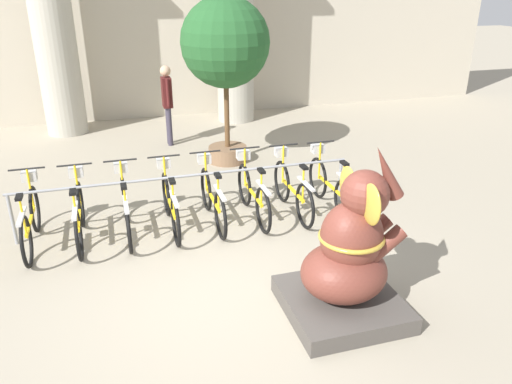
{
  "coord_description": "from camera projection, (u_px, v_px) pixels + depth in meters",
  "views": [
    {
      "loc": [
        -1.1,
        -4.91,
        3.42
      ],
      "look_at": [
        0.53,
        0.52,
        1.0
      ],
      "focal_mm": 35.0,
      "sensor_mm": 36.0,
      "label": 1
    }
  ],
  "objects": [
    {
      "name": "ground_plane",
      "position": [
        226.0,
        290.0,
        5.96
      ],
      "size": [
        60.0,
        60.0,
        0.0
      ],
      "primitive_type": "plane",
      "color": "#9E937F"
    },
    {
      "name": "column_left",
      "position": [
        51.0,
        18.0,
        11.07
      ],
      "size": [
        1.17,
        1.17,
        5.16
      ],
      "color": "#ADA899",
      "rests_on": "ground_plane"
    },
    {
      "name": "column_right",
      "position": [
        234.0,
        15.0,
        12.18
      ],
      "size": [
        1.17,
        1.17,
        5.16
      ],
      "color": "#ADA899",
      "rests_on": "ground_plane"
    },
    {
      "name": "bike_rack",
      "position": [
        189.0,
        183.0,
        7.41
      ],
      "size": [
        5.04,
        0.05,
        0.77
      ],
      "color": "gray",
      "rests_on": "ground_plane"
    },
    {
      "name": "bicycle_0",
      "position": [
        30.0,
        219.0,
        6.81
      ],
      "size": [
        0.48,
        1.71,
        1.0
      ],
      "color": "black",
      "rests_on": "ground_plane"
    },
    {
      "name": "bicycle_1",
      "position": [
        79.0,
        214.0,
        6.96
      ],
      "size": [
        0.48,
        1.71,
        1.0
      ],
      "color": "black",
      "rests_on": "ground_plane"
    },
    {
      "name": "bicycle_2",
      "position": [
        126.0,
        208.0,
        7.13
      ],
      "size": [
        0.48,
        1.71,
        1.0
      ],
      "color": "black",
      "rests_on": "ground_plane"
    },
    {
      "name": "bicycle_3",
      "position": [
        170.0,
        203.0,
        7.3
      ],
      "size": [
        0.48,
        1.71,
        1.0
      ],
      "color": "black",
      "rests_on": "ground_plane"
    },
    {
      "name": "bicycle_4",
      "position": [
        212.0,
        197.0,
        7.49
      ],
      "size": [
        0.48,
        1.71,
        1.0
      ],
      "color": "black",
      "rests_on": "ground_plane"
    },
    {
      "name": "bicycle_5",
      "position": [
        253.0,
        192.0,
        7.66
      ],
      "size": [
        0.48,
        1.71,
        1.0
      ],
      "color": "black",
      "rests_on": "ground_plane"
    },
    {
      "name": "bicycle_6",
      "position": [
        292.0,
        188.0,
        7.8
      ],
      "size": [
        0.48,
        1.71,
        1.0
      ],
      "color": "black",
      "rests_on": "ground_plane"
    },
    {
      "name": "bicycle_7",
      "position": [
        330.0,
        185.0,
        7.95
      ],
      "size": [
        0.48,
        1.71,
        1.0
      ],
      "color": "black",
      "rests_on": "ground_plane"
    },
    {
      "name": "elephant_statue",
      "position": [
        349.0,
        260.0,
        5.34
      ],
      "size": [
        1.24,
        1.24,
        1.94
      ],
      "color": "#4C4742",
      "rests_on": "ground_plane"
    },
    {
      "name": "person_pedestrian",
      "position": [
        167.0,
        98.0,
        10.82
      ],
      "size": [
        0.23,
        0.47,
        1.74
      ],
      "color": "#383342",
      "rests_on": "ground_plane"
    },
    {
      "name": "potted_tree",
      "position": [
        225.0,
        47.0,
        9.31
      ],
      "size": [
        1.68,
        1.68,
        3.18
      ],
      "color": "brown",
      "rests_on": "ground_plane"
    }
  ]
}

